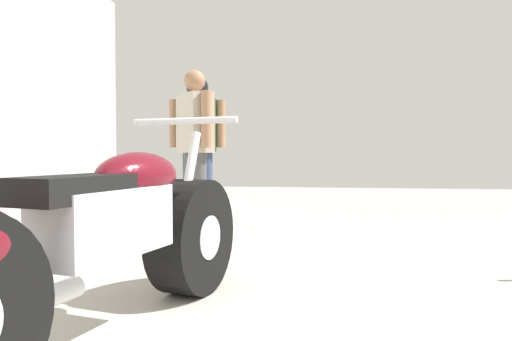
% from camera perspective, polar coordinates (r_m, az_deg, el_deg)
% --- Properties ---
extents(ground_plane, '(16.12, 16.12, 0.00)m').
position_cam_1_polar(ground_plane, '(3.46, 7.03, -11.55)').
color(ground_plane, '#A8A399').
extents(motorcycle_maroon_cruiser, '(0.82, 2.16, 1.01)m').
position_cam_1_polar(motorcycle_maroon_cruiser, '(2.10, -18.47, -8.80)').
color(motorcycle_maroon_cruiser, black).
rests_on(motorcycle_maroon_cruiser, ground_plane).
extents(mechanic_in_blue, '(0.52, 0.59, 1.71)m').
position_cam_1_polar(mechanic_in_blue, '(5.06, -7.47, 3.76)').
color(mechanic_in_blue, '#4C4C4C').
rests_on(mechanic_in_blue, ground_plane).
extents(mechanic_with_helmet, '(0.70, 0.34, 1.78)m').
position_cam_1_polar(mechanic_with_helmet, '(5.87, -7.15, 4.48)').
color(mechanic_with_helmet, '#384766').
rests_on(mechanic_with_helmet, ground_plane).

